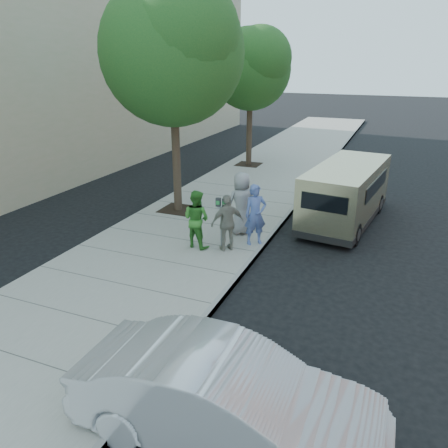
{
  "coord_description": "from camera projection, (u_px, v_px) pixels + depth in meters",
  "views": [
    {
      "loc": [
        4.82,
        -10.64,
        5.24
      ],
      "look_at": [
        0.71,
        -0.64,
        1.1
      ],
      "focal_mm": 35.0,
      "sensor_mm": 36.0,
      "label": 1
    }
  ],
  "objects": [
    {
      "name": "tree_far",
      "position": [
        252.0,
        65.0,
        20.47
      ],
      "size": [
        3.92,
        3.8,
        6.49
      ],
      "color": "black",
      "rests_on": "sidewalk"
    },
    {
      "name": "curb_face",
      "position": [
        257.0,
        254.0,
        12.24
      ],
      "size": [
        0.12,
        60.0,
        0.16
      ],
      "primitive_type": "cube",
      "color": "gray",
      "rests_on": "ground"
    },
    {
      "name": "ground",
      "position": [
        210.0,
        249.0,
        12.78
      ],
      "size": [
        120.0,
        120.0,
        0.0
      ],
      "primitive_type": "plane",
      "color": "black",
      "rests_on": "ground"
    },
    {
      "name": "tree_near",
      "position": [
        173.0,
        47.0,
        13.67
      ],
      "size": [
        4.62,
        4.6,
        7.53
      ],
      "color": "black",
      "rests_on": "sidewalk"
    },
    {
      "name": "parking_meter",
      "position": [
        221.0,
        213.0,
        12.01
      ],
      "size": [
        0.32,
        0.15,
        1.5
      ],
      "rotation": [
        0.0,
        0.0,
        0.15
      ],
      "color": "gray",
      "rests_on": "sidewalk"
    },
    {
      "name": "person_green_shirt",
      "position": [
        196.0,
        219.0,
        12.28
      ],
      "size": [
        0.93,
        0.79,
        1.67
      ],
      "primitive_type": "imported",
      "rotation": [
        0.0,
        0.0,
        2.92
      ],
      "color": "#35852B",
      "rests_on": "sidewalk"
    },
    {
      "name": "person_gray_shirt",
      "position": [
        242.0,
        203.0,
        13.19
      ],
      "size": [
        1.1,
        1.08,
        1.92
      ],
      "primitive_type": "imported",
      "rotation": [
        0.0,
        0.0,
        3.88
      ],
      "color": "gray",
      "rests_on": "sidewalk"
    },
    {
      "name": "person_officer",
      "position": [
        255.0,
        215.0,
        12.45
      ],
      "size": [
        0.77,
        0.73,
        1.77
      ],
      "primitive_type": "imported",
      "rotation": [
        0.0,
        0.0,
        0.65
      ],
      "color": "#5066AB",
      "rests_on": "sidewalk"
    },
    {
      "name": "van",
      "position": [
        347.0,
        192.0,
        14.48
      ],
      "size": [
        2.4,
        5.51,
        1.98
      ],
      "rotation": [
        0.0,
        0.0,
        -0.13
      ],
      "color": "beige",
      "rests_on": "ground"
    },
    {
      "name": "sidewalk",
      "position": [
        179.0,
        241.0,
        13.1
      ],
      "size": [
        5.0,
        60.0,
        0.15
      ],
      "primitive_type": "cube",
      "color": "gray",
      "rests_on": "ground"
    },
    {
      "name": "sedan",
      "position": [
        226.0,
        400.0,
        6.12
      ],
      "size": [
        4.51,
        1.62,
        1.48
      ],
      "primitive_type": "imported",
      "rotation": [
        0.0,
        0.0,
        1.58
      ],
      "color": "silver",
      "rests_on": "ground"
    },
    {
      "name": "person_striped_polo",
      "position": [
        228.0,
        223.0,
        12.06
      ],
      "size": [
        0.97,
        0.92,
        1.62
      ],
      "primitive_type": "imported",
      "rotation": [
        0.0,
        0.0,
        3.87
      ],
      "color": "gray",
      "rests_on": "sidewalk"
    }
  ]
}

